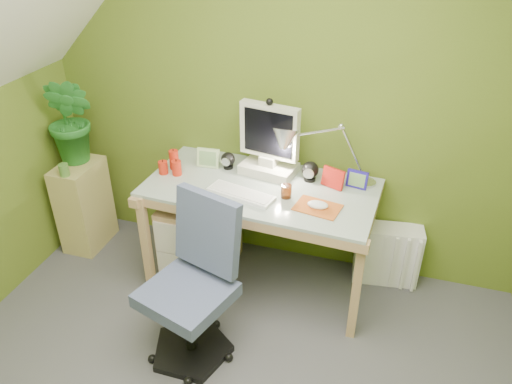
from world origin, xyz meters
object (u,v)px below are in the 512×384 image
(monitor, at_px, (269,138))
(potted_plant, at_px, (72,120))
(desk, at_px, (261,236))
(desk_lamp, at_px, (343,140))
(task_chair, at_px, (186,294))
(radiator, at_px, (387,254))
(side_ledge, at_px, (84,205))

(monitor, xyz_separation_m, potted_plant, (-1.36, -0.09, -0.02))
(desk, distance_m, monitor, 0.65)
(desk_lamp, distance_m, task_chair, 1.26)
(monitor, height_order, radiator, monitor)
(desk, distance_m, side_ledge, 1.36)
(monitor, height_order, side_ledge, monitor)
(radiator, bearing_deg, desk, -169.25)
(task_chair, bearing_deg, radiator, 61.72)
(desk, relative_size, side_ledge, 2.12)
(potted_plant, bearing_deg, side_ledge, -90.00)
(potted_plant, bearing_deg, desk, -3.82)
(monitor, xyz_separation_m, desk_lamp, (0.45, 0.00, 0.05))
(monitor, bearing_deg, potted_plant, -166.51)
(potted_plant, xyz_separation_m, radiator, (2.17, 0.18, -0.77))
(desk_lamp, xyz_separation_m, potted_plant, (-1.81, -0.09, -0.07))
(desk_lamp, bearing_deg, monitor, -168.09)
(task_chair, bearing_deg, side_ledge, 164.31)
(desk, height_order, radiator, desk)
(monitor, distance_m, radiator, 1.13)
(monitor, relative_size, task_chair, 0.55)
(task_chair, relative_size, radiator, 2.12)
(potted_plant, bearing_deg, monitor, 3.75)
(side_ledge, relative_size, potted_plant, 1.05)
(side_ledge, bearing_deg, task_chair, -33.11)
(monitor, height_order, task_chair, monitor)
(monitor, height_order, desk_lamp, desk_lamp)
(monitor, relative_size, desk_lamp, 0.85)
(monitor, relative_size, radiator, 1.16)
(desk, bearing_deg, side_ledge, -178.65)
(monitor, bearing_deg, side_ledge, -164.42)
(task_chair, bearing_deg, desk, 91.70)
(side_ledge, distance_m, radiator, 2.18)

